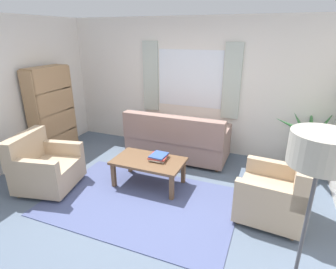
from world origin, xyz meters
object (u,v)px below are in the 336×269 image
(armchair_left, at_px, (45,167))
(potted_plant, at_px, (309,147))
(bookshelf, at_px, (55,114))
(standing_lamp, at_px, (319,162))
(book_stack_on_table, at_px, (159,157))
(couch, at_px, (177,141))
(coffee_table, at_px, (149,163))
(armchair_right, at_px, (277,194))

(armchair_left, height_order, potted_plant, potted_plant)
(potted_plant, bearing_deg, bookshelf, -169.79)
(bookshelf, distance_m, standing_lamp, 4.76)
(book_stack_on_table, bearing_deg, armchair_left, -154.79)
(couch, height_order, coffee_table, couch)
(armchair_left, relative_size, coffee_table, 0.90)
(couch, height_order, standing_lamp, standing_lamp)
(coffee_table, bearing_deg, book_stack_on_table, 33.80)
(armchair_left, bearing_deg, bookshelf, 22.39)
(armchair_right, bearing_deg, coffee_table, -88.76)
(armchair_right, height_order, bookshelf, bookshelf)
(armchair_left, distance_m, book_stack_on_table, 1.77)
(armchair_left, height_order, standing_lamp, standing_lamp)
(armchair_left, height_order, bookshelf, bookshelf)
(armchair_right, distance_m, book_stack_on_table, 1.77)
(bookshelf, bearing_deg, armchair_left, 34.45)
(potted_plant, xyz_separation_m, standing_lamp, (-0.28, -2.75, 0.94))
(standing_lamp, bearing_deg, potted_plant, 84.12)
(armchair_left, distance_m, standing_lamp, 3.78)
(couch, relative_size, coffee_table, 1.73)
(couch, height_order, potted_plant, potted_plant)
(armchair_right, relative_size, coffee_table, 0.83)
(armchair_left, distance_m, bookshelf, 1.45)
(couch, distance_m, armchair_right, 2.19)
(armchair_right, height_order, book_stack_on_table, armchair_right)
(bookshelf, relative_size, standing_lamp, 1.02)
(couch, relative_size, armchair_left, 1.91)
(couch, bearing_deg, coffee_table, 86.57)
(couch, bearing_deg, armchair_right, 146.38)
(coffee_table, xyz_separation_m, book_stack_on_table, (0.13, 0.09, 0.10))
(armchair_left, xyz_separation_m, book_stack_on_table, (1.60, 0.75, 0.13))
(book_stack_on_table, bearing_deg, coffee_table, -146.20)
(standing_lamp, bearing_deg, couch, 127.94)
(coffee_table, xyz_separation_m, potted_plant, (2.34, 1.29, 0.14))
(armchair_right, relative_size, standing_lamp, 0.54)
(potted_plant, bearing_deg, coffee_table, -151.01)
(armchair_left, xyz_separation_m, armchair_right, (3.36, 0.54, 0.00))
(coffee_table, relative_size, book_stack_on_table, 3.40)
(armchair_right, xyz_separation_m, book_stack_on_table, (-1.76, 0.21, 0.13))
(potted_plant, bearing_deg, book_stack_on_table, -151.32)
(standing_lamp, bearing_deg, coffee_table, 144.59)
(book_stack_on_table, xyz_separation_m, potted_plant, (2.20, 1.21, 0.04))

